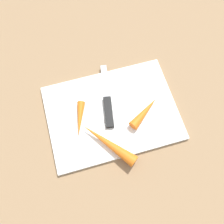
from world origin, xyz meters
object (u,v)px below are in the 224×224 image
(carrot_shortest, at_px, (80,118))
(cutting_board, at_px, (112,113))
(knife, at_px, (108,108))
(carrot_medium, at_px, (145,112))
(carrot_longest, at_px, (108,143))

(carrot_shortest, bearing_deg, cutting_board, 104.95)
(knife, bearing_deg, cutting_board, -140.14)
(cutting_board, height_order, carrot_medium, carrot_medium)
(carrot_medium, xyz_separation_m, carrot_shortest, (0.18, -0.03, -0.00))
(cutting_board, relative_size, carrot_shortest, 3.66)
(cutting_board, xyz_separation_m, knife, (0.01, -0.01, 0.01))
(carrot_shortest, bearing_deg, carrot_medium, 96.57)
(cutting_board, distance_m, carrot_shortest, 0.09)
(carrot_longest, bearing_deg, cutting_board, -60.50)
(cutting_board, height_order, carrot_shortest, carrot_shortest)
(carrot_longest, xyz_separation_m, carrot_medium, (-0.12, -0.06, -0.00))
(carrot_shortest, bearing_deg, carrot_longest, 48.63)
(knife, xyz_separation_m, carrot_medium, (-0.09, 0.04, 0.01))
(cutting_board, distance_m, carrot_medium, 0.09)
(knife, relative_size, carrot_medium, 1.86)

